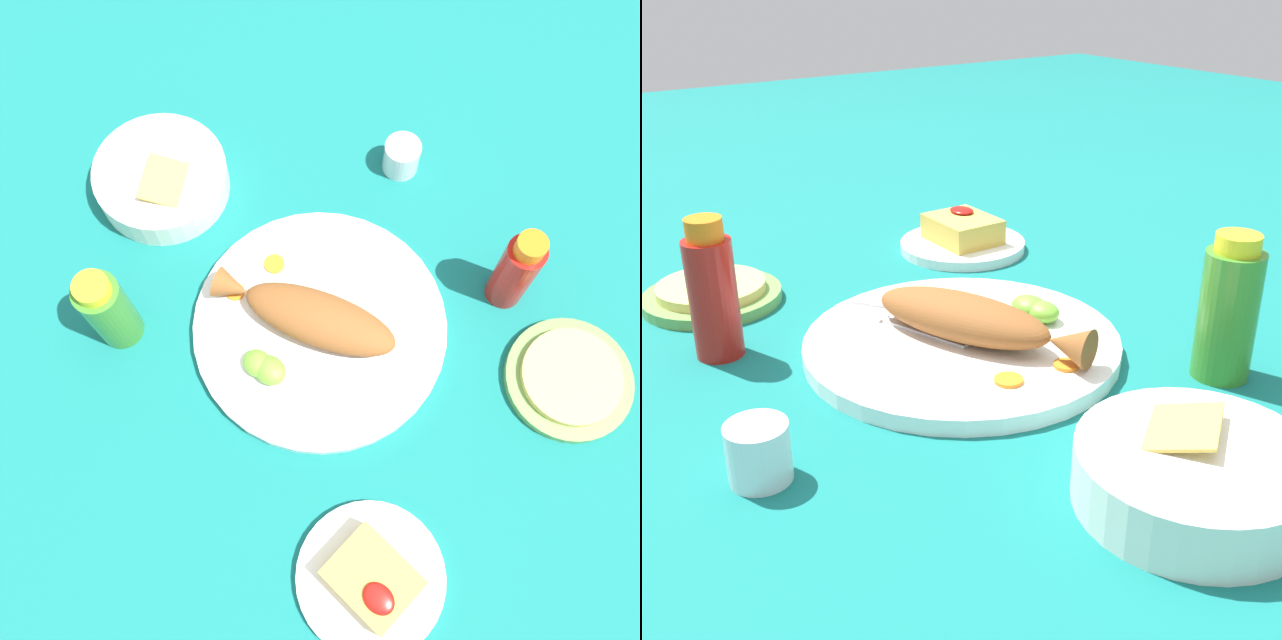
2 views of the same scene
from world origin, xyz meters
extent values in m
plane|color=#146B66|center=(0.00, 0.00, 0.00)|extent=(4.00, 4.00, 0.00)
cylinder|color=white|center=(0.00, 0.00, 0.01)|extent=(0.34, 0.34, 0.02)
ellipsoid|color=brown|center=(0.00, 0.00, 0.04)|extent=(0.22, 0.15, 0.05)
cone|color=brown|center=(-0.12, -0.05, 0.04)|extent=(0.06, 0.06, 0.04)
cube|color=silver|center=(0.03, 0.03, 0.02)|extent=(0.11, 0.05, 0.00)
cube|color=silver|center=(0.12, 0.06, 0.02)|extent=(0.07, 0.04, 0.00)
cube|color=silver|center=(0.05, -0.03, 0.02)|extent=(0.10, 0.08, 0.00)
cube|color=silver|center=(0.12, 0.03, 0.02)|extent=(0.07, 0.06, 0.00)
cylinder|color=orange|center=(-0.11, 0.02, 0.02)|extent=(0.03, 0.03, 0.00)
cylinder|color=orange|center=(-0.12, -0.05, 0.02)|extent=(0.03, 0.03, 0.00)
ellipsoid|color=#6BB233|center=(-0.02, -0.10, 0.03)|extent=(0.04, 0.04, 0.02)
ellipsoid|color=#6BB233|center=(0.00, -0.09, 0.03)|extent=(0.04, 0.04, 0.02)
cylinder|color=#B21914|center=(0.14, 0.22, 0.07)|extent=(0.05, 0.05, 0.13)
cylinder|color=orange|center=(0.14, 0.22, 0.14)|extent=(0.04, 0.04, 0.02)
cylinder|color=#3D8428|center=(-0.20, -0.19, 0.07)|extent=(0.06, 0.06, 0.13)
cylinder|color=yellow|center=(-0.20, -0.19, 0.14)|extent=(0.04, 0.04, 0.02)
cylinder|color=silver|center=(-0.10, 0.27, 0.03)|extent=(0.05, 0.05, 0.05)
cylinder|color=white|center=(-0.10, 0.27, 0.01)|extent=(0.04, 0.04, 0.02)
cylinder|color=white|center=(0.27, -0.19, 0.01)|extent=(0.18, 0.18, 0.01)
cube|color=gold|center=(0.27, -0.19, 0.03)|extent=(0.10, 0.08, 0.04)
ellipsoid|color=#AD140F|center=(0.29, -0.20, 0.05)|extent=(0.04, 0.03, 0.01)
cylinder|color=white|center=(-0.32, 0.00, 0.02)|extent=(0.19, 0.19, 0.05)
cylinder|color=olive|center=(-0.32, 0.00, 0.04)|extent=(0.17, 0.17, 0.02)
cube|color=gold|center=(-0.29, 0.00, 0.05)|extent=(0.11, 0.11, 0.02)
cylinder|color=#6B9E4C|center=(0.29, 0.18, 0.01)|extent=(0.17, 0.17, 0.01)
cylinder|color=#E0C666|center=(0.29, 0.18, 0.02)|extent=(0.13, 0.13, 0.01)
camera|label=1|loc=(0.23, -0.23, 0.92)|focal=40.00mm
camera|label=2|loc=(-0.64, 0.45, 0.40)|focal=45.00mm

